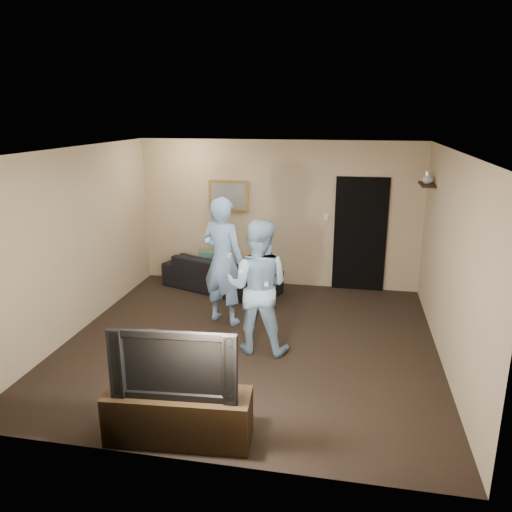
% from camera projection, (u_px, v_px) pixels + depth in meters
% --- Properties ---
extents(ground, '(5.00, 5.00, 0.00)m').
position_uv_depth(ground, '(250.00, 342.00, 6.89)').
color(ground, black).
rests_on(ground, ground).
extents(ceiling, '(5.00, 5.00, 0.04)m').
position_uv_depth(ceiling, '(250.00, 150.00, 6.16)').
color(ceiling, silver).
rests_on(ceiling, wall_back).
extents(wall_back, '(5.00, 0.04, 2.60)m').
position_uv_depth(wall_back, '(278.00, 214.00, 8.88)').
color(wall_back, tan).
rests_on(wall_back, ground).
extents(wall_front, '(5.00, 0.04, 2.60)m').
position_uv_depth(wall_front, '(190.00, 330.00, 4.17)').
color(wall_front, tan).
rests_on(wall_front, ground).
extents(wall_left, '(0.04, 5.00, 2.60)m').
position_uv_depth(wall_left, '(75.00, 242.00, 6.98)').
color(wall_left, tan).
rests_on(wall_left, ground).
extents(wall_right, '(0.04, 5.00, 2.60)m').
position_uv_depth(wall_right, '(451.00, 262.00, 6.07)').
color(wall_right, tan).
rests_on(wall_right, ground).
extents(sofa, '(2.24, 1.50, 0.61)m').
position_uv_depth(sofa, '(221.00, 273.00, 8.84)').
color(sofa, black).
rests_on(sofa, ground).
extents(throw_pillow, '(0.43, 0.24, 0.41)m').
position_uv_depth(throw_pillow, '(211.00, 263.00, 8.82)').
color(throw_pillow, '#1C5446').
rests_on(throw_pillow, sofa).
extents(painting_frame, '(0.72, 0.05, 0.57)m').
position_uv_depth(painting_frame, '(229.00, 196.00, 8.94)').
color(painting_frame, olive).
rests_on(painting_frame, wall_back).
extents(painting_canvas, '(0.62, 0.01, 0.47)m').
position_uv_depth(painting_canvas, '(228.00, 196.00, 8.91)').
color(painting_canvas, slate).
rests_on(painting_canvas, painting_frame).
extents(doorway, '(0.90, 0.06, 2.00)m').
position_uv_depth(doorway, '(360.00, 235.00, 8.67)').
color(doorway, black).
rests_on(doorway, ground).
extents(light_switch, '(0.08, 0.02, 0.12)m').
position_uv_depth(light_switch, '(326.00, 216.00, 8.70)').
color(light_switch, silver).
rests_on(light_switch, wall_back).
extents(wall_shelf, '(0.20, 0.60, 0.03)m').
position_uv_depth(wall_shelf, '(427.00, 184.00, 7.60)').
color(wall_shelf, black).
rests_on(wall_shelf, wall_right).
extents(shelf_vase, '(0.16, 0.16, 0.16)m').
position_uv_depth(shelf_vase, '(428.00, 179.00, 7.53)').
color(shelf_vase, silver).
rests_on(shelf_vase, wall_shelf).
extents(shelf_figurine, '(0.06, 0.06, 0.18)m').
position_uv_depth(shelf_figurine, '(427.00, 177.00, 7.65)').
color(shelf_figurine, silver).
rests_on(shelf_figurine, wall_shelf).
extents(tv_console, '(1.42, 0.55, 0.50)m').
position_uv_depth(tv_console, '(179.00, 416.00, 4.78)').
color(tv_console, black).
rests_on(tv_console, ground).
extents(television, '(1.20, 0.25, 0.68)m').
position_uv_depth(television, '(176.00, 360.00, 4.61)').
color(television, black).
rests_on(television, tv_console).
extents(wii_player_left, '(0.81, 0.66, 1.90)m').
position_uv_depth(wii_player_left, '(223.00, 261.00, 7.31)').
color(wii_player_left, '#7FABDC').
rests_on(wii_player_left, ground).
extents(wii_player_right, '(0.88, 0.69, 1.77)m').
position_uv_depth(wii_player_right, '(258.00, 287.00, 6.43)').
color(wii_player_right, '#98C1DE').
rests_on(wii_player_right, ground).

